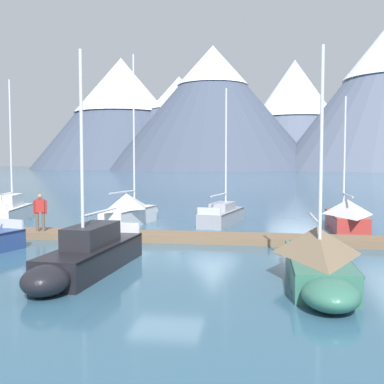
{
  "coord_description": "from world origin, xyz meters",
  "views": [
    {
      "loc": [
        3.31,
        -16.11,
        3.42
      ],
      "look_at": [
        0.0,
        6.0,
        2.0
      ],
      "focal_mm": 44.06,
      "sensor_mm": 36.0,
      "label": 1
    }
  ],
  "objects": [
    {
      "name": "sailboat_mid_dock_starboard",
      "position": [
        -1.96,
        -2.46,
        0.57
      ],
      "size": [
        1.78,
        6.44,
        6.72
      ],
      "color": "black",
      "rests_on": "ground"
    },
    {
      "name": "sailboat_end_of_dock",
      "position": [
        7.54,
        8.69,
        0.75
      ],
      "size": [
        1.85,
        5.83,
        6.84
      ],
      "color": "#B2332D",
      "rests_on": "ground"
    },
    {
      "name": "sailboat_far_berth",
      "position": [
        1.23,
        10.33,
        0.5
      ],
      "size": [
        2.45,
        6.42,
        7.54
      ],
      "color": "#93939E",
      "rests_on": "ground"
    },
    {
      "name": "sailboat_mid_dock_port",
      "position": [
        -3.84,
        8.86,
        0.84
      ],
      "size": [
        2.3,
        5.64,
        9.33
      ],
      "color": "silver",
      "rests_on": "ground"
    },
    {
      "name": "dock",
      "position": [
        0.0,
        4.0,
        0.14
      ],
      "size": [
        24.06,
        2.25,
        0.3
      ],
      "color": "brown",
      "rests_on": "ground"
    },
    {
      "name": "mountain_rear_spur",
      "position": [
        44.9,
        204.22,
        19.79
      ],
      "size": [
        62.39,
        62.39,
        38.11
      ],
      "color": "slate",
      "rests_on": "ground"
    },
    {
      "name": "ground_plane",
      "position": [
        0.0,
        0.0,
        0.0
      ],
      "size": [
        700.0,
        700.0,
        0.0
      ],
      "primitive_type": "plane",
      "color": "#335B75"
    },
    {
      "name": "person_on_dock",
      "position": [
        -6.6,
        3.76,
        1.26
      ],
      "size": [
        0.56,
        0.34,
        1.69
      ],
      "color": "brown",
      "rests_on": "dock"
    },
    {
      "name": "mooring_buoy_channel_marker",
      "position": [
        4.45,
        0.95,
        0.23
      ],
      "size": [
        0.47,
        0.47,
        0.55
      ],
      "color": "yellow",
      "rests_on": "ground"
    },
    {
      "name": "sailboat_nearest_berth",
      "position": [
        -11.07,
        9.05,
        0.62
      ],
      "size": [
        2.63,
        5.86,
        8.16
      ],
      "color": "white",
      "rests_on": "ground"
    },
    {
      "name": "sailboat_outer_slip",
      "position": [
        4.9,
        -2.57,
        0.72
      ],
      "size": [
        1.83,
        6.04,
        6.59
      ],
      "color": "#336B56",
      "rests_on": "ground"
    },
    {
      "name": "mountain_west_summit",
      "position": [
        -68.26,
        218.2,
        29.74
      ],
      "size": [
        91.0,
        91.0,
        56.12
      ],
      "color": "#424C60",
      "rests_on": "ground"
    },
    {
      "name": "mountain_central_massif",
      "position": [
        -37.29,
        212.46,
        23.15
      ],
      "size": [
        77.09,
        77.09,
        44.96
      ],
      "color": "#4C566B",
      "rests_on": "ground"
    },
    {
      "name": "mountain_east_summit",
      "position": [
        18.28,
        217.45,
        27.86
      ],
      "size": [
        69.19,
        69.19,
        52.3
      ],
      "color": "slate",
      "rests_on": "ground"
    },
    {
      "name": "mountain_shoulder_ridge",
      "position": [
        -19.12,
        196.8,
        28.39
      ],
      "size": [
        94.79,
        94.79,
        55.48
      ],
      "color": "#424C60",
      "rests_on": "ground"
    }
  ]
}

